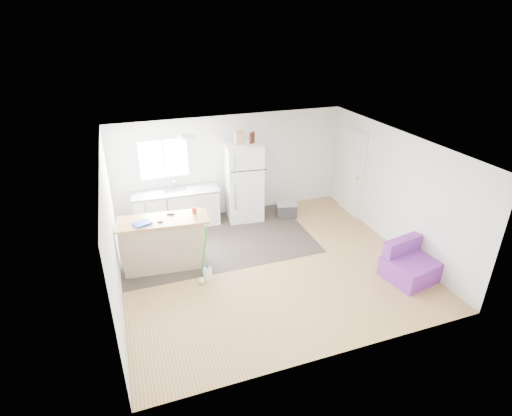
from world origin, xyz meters
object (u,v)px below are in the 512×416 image
(cardboard_box, at_px, (239,138))
(bottle_left, at_px, (251,138))
(kitchen_cabinets, at_px, (177,208))
(cooler, at_px, (286,209))
(purple_seat, at_px, (408,265))
(red_cup, at_px, (194,210))
(refrigerator, at_px, (244,182))
(cleaner_jug, at_px, (208,273))
(bottle_right, at_px, (253,137))
(blue_tray, at_px, (142,224))
(mop, at_px, (202,271))
(peninsula, at_px, (164,243))

(cardboard_box, relative_size, bottle_left, 1.20)
(kitchen_cabinets, distance_m, cooler, 2.60)
(purple_seat, height_order, red_cup, red_cup)
(refrigerator, relative_size, cardboard_box, 6.09)
(cleaner_jug, xyz_separation_m, bottle_right, (1.66, 2.22, 1.82))
(refrigerator, relative_size, bottle_left, 7.31)
(blue_tray, relative_size, cardboard_box, 1.00)
(cardboard_box, bearing_deg, purple_seat, -56.76)
(red_cup, bearing_deg, bottle_left, 41.05)
(mop, bearing_deg, refrigerator, 32.17)
(refrigerator, bearing_deg, kitchen_cabinets, -177.57)
(kitchen_cabinets, relative_size, refrigerator, 1.07)
(red_cup, relative_size, bottle_right, 0.48)
(cleaner_jug, bearing_deg, mop, -175.01)
(refrigerator, height_order, purple_seat, refrigerator)
(cooler, xyz_separation_m, cleaner_jug, (-2.39, -1.90, -0.06))
(red_cup, bearing_deg, cooler, 25.47)
(cardboard_box, bearing_deg, red_cup, -133.16)
(refrigerator, xyz_separation_m, purple_seat, (2.10, -3.36, -0.66))
(refrigerator, bearing_deg, cooler, -11.81)
(cooler, relative_size, red_cup, 4.58)
(peninsula, distance_m, bottle_right, 3.12)
(cooler, bearing_deg, red_cup, -141.93)
(kitchen_cabinets, xyz_separation_m, bottle_right, (1.82, -0.08, 1.51))
(kitchen_cabinets, bearing_deg, cooler, -6.59)
(purple_seat, distance_m, red_cup, 4.11)
(red_cup, bearing_deg, purple_seat, -28.13)
(refrigerator, height_order, blue_tray, refrigerator)
(peninsula, relative_size, bottle_right, 6.84)
(cleaner_jug, bearing_deg, purple_seat, -39.32)
(peninsula, distance_m, cleaner_jug, 1.04)
(cooler, xyz_separation_m, purple_seat, (1.13, -3.05, 0.06))
(peninsula, distance_m, red_cup, 0.85)
(cleaner_jug, bearing_deg, blue_tray, 127.58)
(kitchen_cabinets, relative_size, bottle_left, 7.85)
(mop, height_order, cardboard_box, cardboard_box)
(red_cup, height_order, bottle_left, bottle_left)
(mop, relative_size, cardboard_box, 3.96)
(kitchen_cabinets, height_order, mop, mop)
(purple_seat, bearing_deg, mop, 152.30)
(red_cup, bearing_deg, bottle_right, 41.08)
(kitchen_cabinets, distance_m, blue_tray, 1.98)
(mop, bearing_deg, blue_tray, 119.70)
(kitchen_cabinets, distance_m, bottle_right, 2.37)
(cleaner_jug, relative_size, bottle_right, 1.20)
(peninsula, bearing_deg, cooler, 26.67)
(cardboard_box, bearing_deg, cleaner_jug, -121.10)
(bottle_left, bearing_deg, refrigerator, 160.70)
(bottle_right, bearing_deg, refrigerator, -177.82)
(cardboard_box, bearing_deg, kitchen_cabinets, 175.74)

